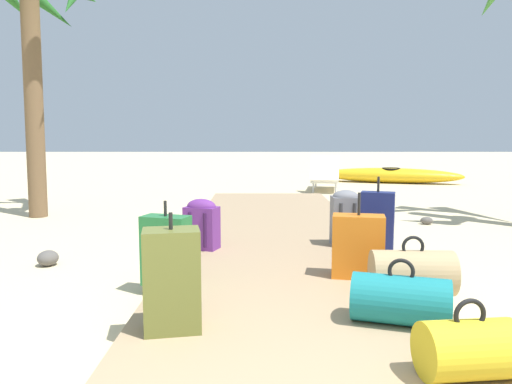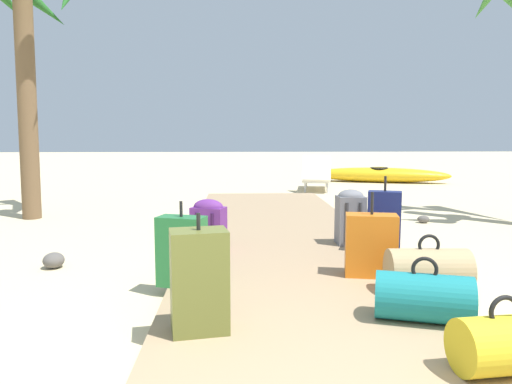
{
  "view_description": "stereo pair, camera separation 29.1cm",
  "coord_description": "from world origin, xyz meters",
  "views": [
    {
      "loc": [
        -0.24,
        -1.44,
        1.26
      ],
      "look_at": [
        -0.27,
        4.56,
        0.55
      ],
      "focal_mm": 34.22,
      "sensor_mm": 36.0,
      "label": 1
    },
    {
      "loc": [
        -0.53,
        -1.43,
        1.26
      ],
      "look_at": [
        -0.27,
        4.56,
        0.55
      ],
      "focal_mm": 34.22,
      "sensor_mm": 36.0,
      "label": 2
    }
  ],
  "objects": [
    {
      "name": "backpack_grey",
      "position": [
        0.71,
        3.69,
        0.39
      ],
      "size": [
        0.29,
        0.27,
        0.59
      ],
      "color": "slate",
      "rests_on": "boardwalk"
    },
    {
      "name": "suitcase_green",
      "position": [
        -0.95,
        2.31,
        0.36
      ],
      "size": [
        0.41,
        0.29,
        0.67
      ],
      "color": "#237538",
      "rests_on": "boardwalk"
    },
    {
      "name": "suitcase_navy",
      "position": [
        0.95,
        3.29,
        0.39
      ],
      "size": [
        0.36,
        0.26,
        0.77
      ],
      "color": "navy",
      "rests_on": "boardwalk"
    },
    {
      "name": "rock_left_mid",
      "position": [
        -2.25,
        3.16,
        0.07
      ],
      "size": [
        0.21,
        0.23,
        0.15
      ],
      "primitive_type": "ellipsoid",
      "rotation": [
        0.0,
        0.0,
        3.07
      ],
      "color": "#5B5651",
      "rests_on": "ground"
    },
    {
      "name": "suitcase_olive",
      "position": [
        -0.75,
        1.41,
        0.39
      ],
      "size": [
        0.37,
        0.29,
        0.72
      ],
      "color": "olive",
      "rests_on": "boardwalk"
    },
    {
      "name": "kayak",
      "position": [
        3.27,
        11.21,
        0.2
      ],
      "size": [
        3.64,
        1.69,
        0.39
      ],
      "color": "gold",
      "rests_on": "ground"
    },
    {
      "name": "duffel_bag_yellow",
      "position": [
        0.79,
        0.82,
        0.23
      ],
      "size": [
        0.49,
        0.34,
        0.4
      ],
      "color": "gold",
      "rests_on": "boardwalk"
    },
    {
      "name": "duffel_bag_tan",
      "position": [
        0.91,
        2.06,
        0.25
      ],
      "size": [
        0.61,
        0.36,
        0.44
      ],
      "color": "tan",
      "rests_on": "boardwalk"
    },
    {
      "name": "backpack_purple",
      "position": [
        -0.81,
        3.52,
        0.35
      ],
      "size": [
        0.39,
        0.3,
        0.52
      ],
      "color": "#6B2D84",
      "rests_on": "boardwalk"
    },
    {
      "name": "palm_tree_far_left",
      "position": [
        -3.51,
        6.02,
        3.12
      ],
      "size": [
        2.11,
        2.21,
        3.98
      ],
      "color": "brown",
      "rests_on": "ground"
    },
    {
      "name": "duffel_bag_teal",
      "position": [
        0.66,
        1.51,
        0.24
      ],
      "size": [
        0.66,
        0.47,
        0.42
      ],
      "color": "#197A7F",
      "rests_on": "boardwalk"
    },
    {
      "name": "ground_plane",
      "position": [
        0.0,
        3.31,
        0.0
      ],
      "size": [
        60.0,
        60.0,
        0.0
      ],
      "primitive_type": "plane",
      "color": "beige"
    },
    {
      "name": "rock_right_far",
      "position": [
        2.16,
        5.32,
        0.05
      ],
      "size": [
        0.19,
        0.15,
        0.11
      ],
      "primitive_type": "ellipsoid",
      "rotation": [
        0.0,
        0.0,
        3.0
      ],
      "color": "#5B5651",
      "rests_on": "ground"
    },
    {
      "name": "suitcase_orange",
      "position": [
        0.6,
        2.51,
        0.34
      ],
      "size": [
        0.45,
        0.29,
        0.71
      ],
      "color": "orange",
      "rests_on": "boardwalk"
    },
    {
      "name": "lounge_chair",
      "position": [
        1.3,
        9.41,
        0.33
      ],
      "size": [
        0.85,
        1.6,
        0.81
      ],
      "color": "white",
      "rests_on": "ground"
    },
    {
      "name": "boardwalk",
      "position": [
        0.0,
        4.14,
        0.04
      ],
      "size": [
        2.12,
        8.28,
        0.08
      ],
      "primitive_type": "cube",
      "color": "tan",
      "rests_on": "ground"
    }
  ]
}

